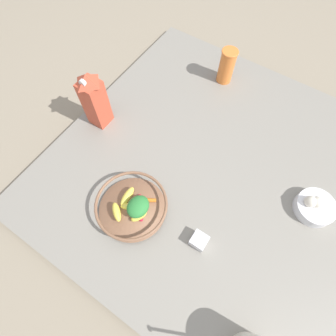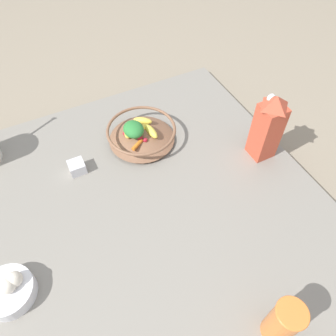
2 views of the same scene
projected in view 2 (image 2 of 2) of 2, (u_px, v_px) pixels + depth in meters
The scene contains 7 objects.
ground_plane at pixel (135, 231), 0.97m from camera, with size 6.00×6.00×0.00m, color gray.
countertop at pixel (135, 228), 0.95m from camera, with size 1.15×1.15×0.04m.
fruit_bowl at pixel (141, 133), 1.12m from camera, with size 0.24×0.24×0.09m.
milk_carton at pixel (268, 127), 1.02m from camera, with size 0.07×0.07×0.24m.
drinking_cup at pixel (283, 322), 0.70m from camera, with size 0.07×0.07×0.15m.
spice_jar at pixel (77, 167), 1.05m from camera, with size 0.05×0.05×0.04m.
garlic_bowl at pixel (9, 291), 0.80m from camera, with size 0.13×0.13×0.07m.
Camera 2 is at (0.12, 0.45, 0.87)m, focal length 35.00 mm.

